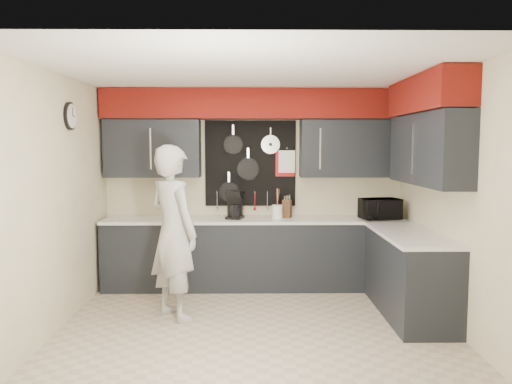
{
  "coord_description": "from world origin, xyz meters",
  "views": [
    {
      "loc": [
        -0.06,
        -5.0,
        1.87
      ],
      "look_at": [
        0.01,
        0.5,
        1.35
      ],
      "focal_mm": 35.0,
      "sensor_mm": 36.0,
      "label": 1
    }
  ],
  "objects_px": {
    "microwave": "(380,209)",
    "person": "(173,232)",
    "coffee_maker": "(235,204)",
    "utensil_crock": "(277,212)",
    "knife_block": "(287,209)"
  },
  "relations": [
    {
      "from": "microwave",
      "to": "person",
      "type": "xyz_separation_m",
      "value": [
        -2.5,
        -1.06,
        -0.12
      ]
    },
    {
      "from": "microwave",
      "to": "utensil_crock",
      "type": "distance_m",
      "value": 1.32
    },
    {
      "from": "utensil_crock",
      "to": "coffee_maker",
      "type": "distance_m",
      "value": 0.56
    },
    {
      "from": "microwave",
      "to": "person",
      "type": "distance_m",
      "value": 2.71
    },
    {
      "from": "microwave",
      "to": "coffee_maker",
      "type": "height_order",
      "value": "coffee_maker"
    },
    {
      "from": "microwave",
      "to": "knife_block",
      "type": "bearing_deg",
      "value": 161.97
    },
    {
      "from": "microwave",
      "to": "person",
      "type": "relative_size",
      "value": 0.26
    },
    {
      "from": "utensil_crock",
      "to": "coffee_maker",
      "type": "xyz_separation_m",
      "value": [
        -0.55,
        0.03,
        0.1
      ]
    },
    {
      "from": "knife_block",
      "to": "person",
      "type": "bearing_deg",
      "value": -119.31
    },
    {
      "from": "knife_block",
      "to": "person",
      "type": "distance_m",
      "value": 1.77
    },
    {
      "from": "utensil_crock",
      "to": "coffee_maker",
      "type": "bearing_deg",
      "value": 176.77
    },
    {
      "from": "knife_block",
      "to": "utensil_crock",
      "type": "relative_size",
      "value": 1.32
    },
    {
      "from": "utensil_crock",
      "to": "coffee_maker",
      "type": "height_order",
      "value": "coffee_maker"
    },
    {
      "from": "microwave",
      "to": "coffee_maker",
      "type": "distance_m",
      "value": 1.87
    },
    {
      "from": "utensil_crock",
      "to": "coffee_maker",
      "type": "relative_size",
      "value": 0.5
    }
  ]
}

